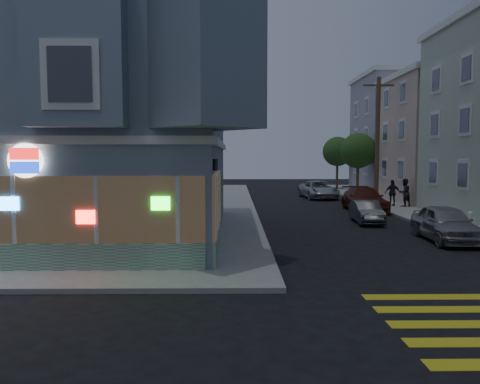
{
  "coord_description": "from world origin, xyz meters",
  "views": [
    {
      "loc": [
        1.67,
        -9.78,
        3.56
      ],
      "look_at": [
        1.87,
        7.25,
        2.22
      ],
      "focal_mm": 35.0,
      "sensor_mm": 36.0,
      "label": 1
    }
  ],
  "objects_px": {
    "utility_pole": "(378,138)",
    "parked_car_b": "(367,212)",
    "pedestrian_a": "(404,193)",
    "parked_car_a": "(445,223)",
    "pedestrian_b": "(393,193)",
    "traffic_signal": "(203,142)",
    "street_tree_far": "(337,152)",
    "parked_car_d": "(318,190)",
    "fire_hydrant": "(470,218)",
    "street_tree_near": "(358,151)",
    "parked_car_c": "(364,199)"
  },
  "relations": [
    {
      "from": "utility_pole",
      "to": "parked_car_b",
      "type": "bearing_deg",
      "value": -109.68
    },
    {
      "from": "pedestrian_a",
      "to": "parked_car_a",
      "type": "xyz_separation_m",
      "value": [
        -2.59,
        -11.81,
        -0.33
      ]
    },
    {
      "from": "pedestrian_b",
      "to": "parked_car_b",
      "type": "bearing_deg",
      "value": 61.56
    },
    {
      "from": "pedestrian_b",
      "to": "traffic_signal",
      "type": "distance_m",
      "value": 20.46
    },
    {
      "from": "street_tree_far",
      "to": "parked_car_b",
      "type": "relative_size",
      "value": 1.49
    },
    {
      "from": "street_tree_far",
      "to": "parked_car_d",
      "type": "xyz_separation_m",
      "value": [
        -3.6,
        -9.38,
        -3.21
      ]
    },
    {
      "from": "pedestrian_a",
      "to": "parked_car_a",
      "type": "relative_size",
      "value": 0.42
    },
    {
      "from": "pedestrian_b",
      "to": "traffic_signal",
      "type": "relative_size",
      "value": 0.31
    },
    {
      "from": "parked_car_b",
      "to": "street_tree_far",
      "type": "bearing_deg",
      "value": 84.79
    },
    {
      "from": "fire_hydrant",
      "to": "street_tree_far",
      "type": "bearing_deg",
      "value": 91.79
    },
    {
      "from": "utility_pole",
      "to": "parked_car_a",
      "type": "height_order",
      "value": "utility_pole"
    },
    {
      "from": "pedestrian_a",
      "to": "fire_hydrant",
      "type": "bearing_deg",
      "value": 66.48
    },
    {
      "from": "street_tree_near",
      "to": "traffic_signal",
      "type": "bearing_deg",
      "value": -114.63
    },
    {
      "from": "parked_car_b",
      "to": "parked_car_d",
      "type": "height_order",
      "value": "parked_car_d"
    },
    {
      "from": "pedestrian_a",
      "to": "parked_car_b",
      "type": "relative_size",
      "value": 0.52
    },
    {
      "from": "pedestrian_a",
      "to": "utility_pole",
      "type": "bearing_deg",
      "value": -94.45
    },
    {
      "from": "pedestrian_a",
      "to": "traffic_signal",
      "type": "relative_size",
      "value": 0.33
    },
    {
      "from": "fire_hydrant",
      "to": "parked_car_b",
      "type": "bearing_deg",
      "value": 154.45
    },
    {
      "from": "street_tree_near",
      "to": "parked_car_a",
      "type": "bearing_deg",
      "value": -94.95
    },
    {
      "from": "parked_car_b",
      "to": "traffic_signal",
      "type": "xyz_separation_m",
      "value": [
        -7.93,
        -9.64,
        3.4
      ]
    },
    {
      "from": "traffic_signal",
      "to": "fire_hydrant",
      "type": "xyz_separation_m",
      "value": [
        12.33,
        7.53,
        -3.45
      ]
    },
    {
      "from": "traffic_signal",
      "to": "fire_hydrant",
      "type": "height_order",
      "value": "traffic_signal"
    },
    {
      "from": "utility_pole",
      "to": "traffic_signal",
      "type": "bearing_deg",
      "value": -120.61
    },
    {
      "from": "parked_car_c",
      "to": "pedestrian_a",
      "type": "bearing_deg",
      "value": 25.6
    },
    {
      "from": "pedestrian_a",
      "to": "parked_car_c",
      "type": "distance_m",
      "value": 3.4
    },
    {
      "from": "parked_car_a",
      "to": "fire_hydrant",
      "type": "distance_m",
      "value": 4.05
    },
    {
      "from": "parked_car_b",
      "to": "street_tree_near",
      "type": "bearing_deg",
      "value": 80.43
    },
    {
      "from": "street_tree_near",
      "to": "traffic_signal",
      "type": "relative_size",
      "value": 0.94
    },
    {
      "from": "street_tree_far",
      "to": "traffic_signal",
      "type": "relative_size",
      "value": 0.94
    },
    {
      "from": "street_tree_far",
      "to": "parked_car_d",
      "type": "bearing_deg",
      "value": -111.0
    },
    {
      "from": "pedestrian_a",
      "to": "parked_car_b",
      "type": "distance_m",
      "value": 7.96
    },
    {
      "from": "pedestrian_a",
      "to": "parked_car_d",
      "type": "distance_m",
      "value": 8.72
    },
    {
      "from": "pedestrian_b",
      "to": "parked_car_d",
      "type": "distance_m",
      "value": 8.1
    },
    {
      "from": "parked_car_d",
      "to": "pedestrian_b",
      "type": "bearing_deg",
      "value": -68.39
    },
    {
      "from": "pedestrian_a",
      "to": "parked_car_a",
      "type": "bearing_deg",
      "value": 54.1
    },
    {
      "from": "parked_car_b",
      "to": "parked_car_c",
      "type": "relative_size",
      "value": 0.68
    },
    {
      "from": "parked_car_c",
      "to": "traffic_signal",
      "type": "bearing_deg",
      "value": -121.06
    },
    {
      "from": "street_tree_far",
      "to": "fire_hydrant",
      "type": "relative_size",
      "value": 7.28
    },
    {
      "from": "parked_car_c",
      "to": "parked_car_d",
      "type": "bearing_deg",
      "value": 99.34
    },
    {
      "from": "pedestrian_b",
      "to": "utility_pole",
      "type": "bearing_deg",
      "value": -83.3
    },
    {
      "from": "street_tree_near",
      "to": "street_tree_far",
      "type": "relative_size",
      "value": 1.0
    },
    {
      "from": "street_tree_far",
      "to": "pedestrian_a",
      "type": "height_order",
      "value": "street_tree_far"
    },
    {
      "from": "pedestrian_b",
      "to": "parked_car_d",
      "type": "height_order",
      "value": "pedestrian_b"
    },
    {
      "from": "street_tree_near",
      "to": "parked_car_d",
      "type": "height_order",
      "value": "street_tree_near"
    },
    {
      "from": "parked_car_a",
      "to": "fire_hydrant",
      "type": "relative_size",
      "value": 6.02
    },
    {
      "from": "traffic_signal",
      "to": "fire_hydrant",
      "type": "relative_size",
      "value": 7.78
    },
    {
      "from": "pedestrian_b",
      "to": "parked_car_d",
      "type": "relative_size",
      "value": 0.34
    },
    {
      "from": "utility_pole",
      "to": "parked_car_d",
      "type": "xyz_separation_m",
      "value": [
        -3.4,
        4.62,
        -4.07
      ]
    },
    {
      "from": "parked_car_b",
      "to": "parked_car_c",
      "type": "xyz_separation_m",
      "value": [
        1.33,
        5.2,
        0.17
      ]
    },
    {
      "from": "street_tree_near",
      "to": "parked_car_d",
      "type": "bearing_deg",
      "value": -159.05
    }
  ]
}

